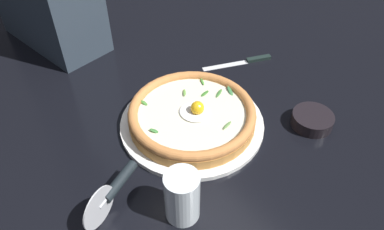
{
  "coord_description": "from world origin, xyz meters",
  "views": [
    {
      "loc": [
        -0.55,
        0.42,
        0.64
      ],
      "look_at": [
        -0.03,
        0.03,
        0.03
      ],
      "focal_mm": 34.36,
      "sensor_mm": 36.0,
      "label": 1
    }
  ],
  "objects_px": {
    "pizza": "(192,114)",
    "pizza_cutter": "(113,190)",
    "side_bowl": "(312,120)",
    "drinking_glass": "(182,199)",
    "table_knife": "(247,61)"
  },
  "relations": [
    {
      "from": "drinking_glass",
      "to": "pizza_cutter",
      "type": "bearing_deg",
      "value": 43.0
    },
    {
      "from": "pizza",
      "to": "pizza_cutter",
      "type": "xyz_separation_m",
      "value": [
        -0.09,
        0.26,
        0.01
      ]
    },
    {
      "from": "table_knife",
      "to": "pizza",
      "type": "bearing_deg",
      "value": 110.86
    },
    {
      "from": "side_bowl",
      "to": "table_knife",
      "type": "xyz_separation_m",
      "value": [
        0.29,
        -0.06,
        -0.01
      ]
    },
    {
      "from": "table_knife",
      "to": "drinking_glass",
      "type": "xyz_separation_m",
      "value": [
        -0.3,
        0.46,
        0.05
      ]
    },
    {
      "from": "pizza",
      "to": "side_bowl",
      "type": "height_order",
      "value": "pizza"
    },
    {
      "from": "side_bowl",
      "to": "pizza_cutter",
      "type": "bearing_deg",
      "value": 79.45
    },
    {
      "from": "pizza",
      "to": "pizza_cutter",
      "type": "bearing_deg",
      "value": 108.5
    },
    {
      "from": "pizza",
      "to": "drinking_glass",
      "type": "relative_size",
      "value": 2.73
    },
    {
      "from": "drinking_glass",
      "to": "table_knife",
      "type": "bearing_deg",
      "value": -56.98
    },
    {
      "from": "table_knife",
      "to": "pizza_cutter",
      "type": "bearing_deg",
      "value": 109.76
    },
    {
      "from": "table_knife",
      "to": "drinking_glass",
      "type": "bearing_deg",
      "value": 123.02
    },
    {
      "from": "side_bowl",
      "to": "table_knife",
      "type": "relative_size",
      "value": 0.49
    },
    {
      "from": "drinking_glass",
      "to": "side_bowl",
      "type": "bearing_deg",
      "value": -88.79
    },
    {
      "from": "pizza",
      "to": "pizza_cutter",
      "type": "height_order",
      "value": "pizza_cutter"
    }
  ]
}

